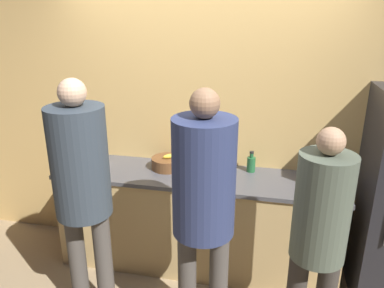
{
  "coord_description": "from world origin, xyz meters",
  "views": [
    {
      "loc": [
        0.59,
        -2.56,
        2.26
      ],
      "look_at": [
        0.0,
        0.14,
        1.27
      ],
      "focal_mm": 35.0,
      "sensor_mm": 36.0,
      "label": 1
    }
  ],
  "objects_px": {
    "utensil_crock": "(193,161)",
    "person_right": "(319,231)",
    "cup_black": "(322,172)",
    "cup_red": "(305,175)",
    "bottle_green": "(251,164)",
    "person_left": "(82,181)",
    "fruit_bowl": "(167,163)",
    "person_center": "(204,197)",
    "bottle_clear": "(104,153)"
  },
  "relations": [
    {
      "from": "utensil_crock",
      "to": "person_right",
      "type": "bearing_deg",
      "value": -42.34
    },
    {
      "from": "cup_black",
      "to": "cup_red",
      "type": "relative_size",
      "value": 1.0
    },
    {
      "from": "bottle_green",
      "to": "cup_red",
      "type": "distance_m",
      "value": 0.47
    },
    {
      "from": "person_left",
      "to": "fruit_bowl",
      "type": "bearing_deg",
      "value": 65.89
    },
    {
      "from": "person_left",
      "to": "person_center",
      "type": "height_order",
      "value": "person_left"
    },
    {
      "from": "bottle_clear",
      "to": "cup_red",
      "type": "bearing_deg",
      "value": -0.06
    },
    {
      "from": "fruit_bowl",
      "to": "cup_red",
      "type": "distance_m",
      "value": 1.19
    },
    {
      "from": "person_center",
      "to": "cup_red",
      "type": "height_order",
      "value": "person_center"
    },
    {
      "from": "person_left",
      "to": "person_right",
      "type": "relative_size",
      "value": 1.13
    },
    {
      "from": "person_right",
      "to": "bottle_clear",
      "type": "height_order",
      "value": "person_right"
    },
    {
      "from": "person_center",
      "to": "fruit_bowl",
      "type": "xyz_separation_m",
      "value": [
        -0.49,
        0.88,
        -0.17
      ]
    },
    {
      "from": "person_left",
      "to": "cup_red",
      "type": "bearing_deg",
      "value": 28.05
    },
    {
      "from": "utensil_crock",
      "to": "bottle_clear",
      "type": "height_order",
      "value": "utensil_crock"
    },
    {
      "from": "fruit_bowl",
      "to": "cup_black",
      "type": "distance_m",
      "value": 1.34
    },
    {
      "from": "person_left",
      "to": "utensil_crock",
      "type": "xyz_separation_m",
      "value": [
        0.6,
        0.88,
        -0.16
      ]
    },
    {
      "from": "utensil_crock",
      "to": "bottle_clear",
      "type": "bearing_deg",
      "value": -176.79
    },
    {
      "from": "utensil_crock",
      "to": "bottle_clear",
      "type": "xyz_separation_m",
      "value": [
        -0.83,
        -0.05,
        0.03
      ]
    },
    {
      "from": "cup_black",
      "to": "cup_red",
      "type": "bearing_deg",
      "value": -144.82
    },
    {
      "from": "person_center",
      "to": "person_right",
      "type": "distance_m",
      "value": 0.74
    },
    {
      "from": "fruit_bowl",
      "to": "bottle_green",
      "type": "distance_m",
      "value": 0.74
    },
    {
      "from": "fruit_bowl",
      "to": "cup_black",
      "type": "xyz_separation_m",
      "value": [
        1.33,
        0.1,
        -0.01
      ]
    },
    {
      "from": "bottle_clear",
      "to": "cup_black",
      "type": "bearing_deg",
      "value": 2.9
    },
    {
      "from": "person_left",
      "to": "fruit_bowl",
      "type": "height_order",
      "value": "person_left"
    },
    {
      "from": "bottle_clear",
      "to": "cup_black",
      "type": "relative_size",
      "value": 2.69
    },
    {
      "from": "fruit_bowl",
      "to": "utensil_crock",
      "type": "xyz_separation_m",
      "value": [
        0.23,
        0.04,
        0.01
      ]
    },
    {
      "from": "bottle_green",
      "to": "cup_red",
      "type": "height_order",
      "value": "bottle_green"
    },
    {
      "from": "person_left",
      "to": "bottle_clear",
      "type": "xyz_separation_m",
      "value": [
        -0.23,
        0.84,
        -0.13
      ]
    },
    {
      "from": "person_right",
      "to": "cup_black",
      "type": "bearing_deg",
      "value": 83.1
    },
    {
      "from": "fruit_bowl",
      "to": "cup_red",
      "type": "bearing_deg",
      "value": -0.18
    },
    {
      "from": "fruit_bowl",
      "to": "bottle_green",
      "type": "height_order",
      "value": "bottle_green"
    },
    {
      "from": "fruit_bowl",
      "to": "utensil_crock",
      "type": "bearing_deg",
      "value": 11.2
    },
    {
      "from": "person_right",
      "to": "utensil_crock",
      "type": "xyz_separation_m",
      "value": [
        -0.99,
        0.91,
        0.01
      ]
    },
    {
      "from": "person_center",
      "to": "fruit_bowl",
      "type": "distance_m",
      "value": 1.02
    },
    {
      "from": "fruit_bowl",
      "to": "bottle_clear",
      "type": "height_order",
      "value": "bottle_clear"
    },
    {
      "from": "person_center",
      "to": "cup_red",
      "type": "distance_m",
      "value": 1.13
    },
    {
      "from": "person_right",
      "to": "fruit_bowl",
      "type": "xyz_separation_m",
      "value": [
        -1.22,
        0.86,
        -0.0
      ]
    },
    {
      "from": "bottle_clear",
      "to": "bottle_green",
      "type": "distance_m",
      "value": 1.34
    },
    {
      "from": "person_left",
      "to": "person_right",
      "type": "xyz_separation_m",
      "value": [
        1.59,
        -0.02,
        -0.17
      ]
    },
    {
      "from": "person_left",
      "to": "person_right",
      "type": "distance_m",
      "value": 1.6
    },
    {
      "from": "bottle_clear",
      "to": "person_left",
      "type": "bearing_deg",
      "value": -74.79
    },
    {
      "from": "bottle_green",
      "to": "person_left",
      "type": "bearing_deg",
      "value": -140.13
    },
    {
      "from": "fruit_bowl",
      "to": "cup_red",
      "type": "xyz_separation_m",
      "value": [
        1.19,
        -0.0,
        -0.01
      ]
    },
    {
      "from": "bottle_green",
      "to": "person_center",
      "type": "bearing_deg",
      "value": -104.19
    },
    {
      "from": "person_center",
      "to": "bottle_green",
      "type": "xyz_separation_m",
      "value": [
        0.24,
        0.97,
        -0.15
      ]
    },
    {
      "from": "utensil_crock",
      "to": "bottle_green",
      "type": "relative_size",
      "value": 1.55
    },
    {
      "from": "bottle_green",
      "to": "cup_black",
      "type": "relative_size",
      "value": 2.0
    },
    {
      "from": "utensil_crock",
      "to": "bottle_green",
      "type": "height_order",
      "value": "utensil_crock"
    },
    {
      "from": "person_center",
      "to": "bottle_green",
      "type": "bearing_deg",
      "value": 75.81
    },
    {
      "from": "cup_black",
      "to": "bottle_clear",
      "type": "bearing_deg",
      "value": -177.1
    },
    {
      "from": "cup_red",
      "to": "utensil_crock",
      "type": "bearing_deg",
      "value": 177.14
    }
  ]
}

